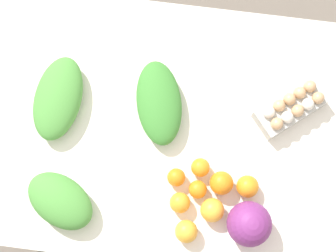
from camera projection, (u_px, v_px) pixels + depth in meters
ground_plane at (168, 157)px, 2.43m from camera, size 8.00×8.00×0.00m
dining_table at (168, 132)px, 1.79m from camera, size 1.46×0.98×0.74m
cabbage_purple at (249, 224)px, 1.56m from camera, size 0.15×0.15×0.15m
egg_carton at (291, 107)px, 1.68m from camera, size 0.27×0.25×0.09m
greens_bunch_kale at (159, 103)px, 1.68m from camera, size 0.23×0.34×0.09m
greens_bunch_chard at (58, 98)px, 1.68m from camera, size 0.18×0.32×0.09m
greens_bunch_scallion at (60, 201)px, 1.60m from camera, size 0.30×0.26×0.10m
orange_0 at (212, 210)px, 1.60m from camera, size 0.08×0.08×0.08m
orange_1 at (176, 177)px, 1.63m from camera, size 0.06×0.06×0.06m
orange_2 at (198, 189)px, 1.62m from camera, size 0.06×0.06×0.06m
orange_3 at (180, 203)px, 1.61m from camera, size 0.07×0.07×0.07m
orange_4 at (186, 231)px, 1.59m from camera, size 0.08×0.08×0.08m
orange_5 at (247, 187)px, 1.62m from camera, size 0.08×0.08×0.08m
orange_6 at (221, 183)px, 1.62m from camera, size 0.08×0.08×0.08m
orange_7 at (200, 167)px, 1.64m from camera, size 0.07×0.07×0.07m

